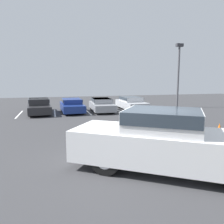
{
  "coord_description": "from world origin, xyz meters",
  "views": [
    {
      "loc": [
        -2.51,
        -6.27,
        2.81
      ],
      "look_at": [
        0.67,
        5.38,
        1.0
      ],
      "focal_mm": 35.0,
      "sensor_mm": 36.0,
      "label": 1
    }
  ],
  "objects_px": {
    "pickup_truck": "(173,142)",
    "parked_sedan_c": "(102,104)",
    "parked_sedan_b": "(72,105)",
    "light_post": "(178,70)",
    "parked_sedan_a": "(39,105)",
    "traffic_cone": "(219,129)",
    "parked_sedan_d": "(131,103)"
  },
  "relations": [
    {
      "from": "pickup_truck",
      "to": "parked_sedan_c",
      "type": "bearing_deg",
      "value": 121.12
    },
    {
      "from": "parked_sedan_b",
      "to": "light_post",
      "type": "bearing_deg",
      "value": 91.36
    },
    {
      "from": "parked_sedan_b",
      "to": "light_post",
      "type": "relative_size",
      "value": 0.72
    },
    {
      "from": "parked_sedan_a",
      "to": "light_post",
      "type": "bearing_deg",
      "value": 87.86
    },
    {
      "from": "parked_sedan_c",
      "to": "traffic_cone",
      "type": "bearing_deg",
      "value": 25.63
    },
    {
      "from": "parked_sedan_b",
      "to": "traffic_cone",
      "type": "xyz_separation_m",
      "value": [
        6.66,
        -9.9,
        -0.35
      ]
    },
    {
      "from": "traffic_cone",
      "to": "light_post",
      "type": "bearing_deg",
      "value": 69.1
    },
    {
      "from": "light_post",
      "to": "traffic_cone",
      "type": "xyz_separation_m",
      "value": [
        -3.98,
        -10.43,
        -3.5
      ]
    },
    {
      "from": "parked_sedan_d",
      "to": "parked_sedan_a",
      "type": "bearing_deg",
      "value": -89.25
    },
    {
      "from": "parked_sedan_a",
      "to": "parked_sedan_d",
      "type": "relative_size",
      "value": 1.06
    },
    {
      "from": "pickup_truck",
      "to": "parked_sedan_d",
      "type": "height_order",
      "value": "pickup_truck"
    },
    {
      "from": "parked_sedan_a",
      "to": "parked_sedan_d",
      "type": "distance_m",
      "value": 8.2
    },
    {
      "from": "parked_sedan_a",
      "to": "parked_sedan_d",
      "type": "xyz_separation_m",
      "value": [
        8.2,
        0.07,
        -0.02
      ]
    },
    {
      "from": "traffic_cone",
      "to": "parked_sedan_c",
      "type": "bearing_deg",
      "value": 112.67
    },
    {
      "from": "parked_sedan_a",
      "to": "parked_sedan_c",
      "type": "xyz_separation_m",
      "value": [
        5.3,
        -0.18,
        -0.04
      ]
    },
    {
      "from": "pickup_truck",
      "to": "parked_sedan_c",
      "type": "distance_m",
      "value": 13.22
    },
    {
      "from": "light_post",
      "to": "parked_sedan_c",
      "type": "bearing_deg",
      "value": -174.89
    },
    {
      "from": "light_post",
      "to": "parked_sedan_d",
      "type": "bearing_deg",
      "value": -174.86
    },
    {
      "from": "parked_sedan_b",
      "to": "traffic_cone",
      "type": "bearing_deg",
      "value": 32.42
    },
    {
      "from": "parked_sedan_a",
      "to": "traffic_cone",
      "type": "xyz_separation_m",
      "value": [
        9.36,
        -9.9,
        -0.39
      ]
    },
    {
      "from": "parked_sedan_d",
      "to": "traffic_cone",
      "type": "height_order",
      "value": "parked_sedan_d"
    },
    {
      "from": "light_post",
      "to": "pickup_truck",
      "type": "bearing_deg",
      "value": -122.22
    },
    {
      "from": "pickup_truck",
      "to": "parked_sedan_a",
      "type": "relative_size",
      "value": 1.3
    },
    {
      "from": "parked_sedan_c",
      "to": "light_post",
      "type": "distance_m",
      "value": 8.67
    },
    {
      "from": "parked_sedan_c",
      "to": "parked_sedan_a",
      "type": "bearing_deg",
      "value": -89.03
    },
    {
      "from": "traffic_cone",
      "to": "parked_sedan_d",
      "type": "bearing_deg",
      "value": 96.64
    },
    {
      "from": "pickup_truck",
      "to": "traffic_cone",
      "type": "height_order",
      "value": "pickup_truck"
    },
    {
      "from": "pickup_truck",
      "to": "traffic_cone",
      "type": "bearing_deg",
      "value": 70.36
    },
    {
      "from": "pickup_truck",
      "to": "parked_sedan_c",
      "type": "relative_size",
      "value": 1.36
    },
    {
      "from": "pickup_truck",
      "to": "parked_sedan_d",
      "type": "relative_size",
      "value": 1.38
    },
    {
      "from": "parked_sedan_c",
      "to": "traffic_cone",
      "type": "relative_size",
      "value": 7.85
    },
    {
      "from": "parked_sedan_d",
      "to": "light_post",
      "type": "bearing_deg",
      "value": 95.38
    }
  ]
}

